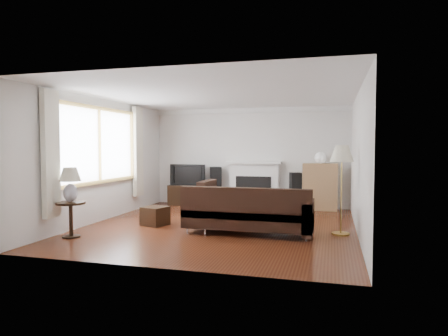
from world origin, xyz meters
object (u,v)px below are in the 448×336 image
(floor_lamp, at_px, (341,190))
(side_table, at_px, (71,220))
(bookshelf, at_px, (320,187))
(sectional_sofa, at_px, (248,211))
(tv_stand, at_px, (189,195))
(coffee_table, at_px, (271,209))

(floor_lamp, bearing_deg, side_table, -162.11)
(bookshelf, relative_size, floor_lamp, 0.72)
(sectional_sofa, bearing_deg, bookshelf, 69.25)
(tv_stand, distance_m, coffee_table, 2.87)
(tv_stand, xyz_separation_m, sectional_sofa, (2.19, -2.95, 0.13))
(side_table, bearing_deg, sectional_sofa, 21.49)
(tv_stand, xyz_separation_m, floor_lamp, (3.76, -2.64, 0.51))
(floor_lamp, bearing_deg, sectional_sofa, -168.91)
(sectional_sofa, distance_m, floor_lamp, 1.64)
(sectional_sofa, xyz_separation_m, floor_lamp, (1.57, 0.31, 0.38))
(coffee_table, xyz_separation_m, side_table, (-2.99, -2.46, 0.08))
(floor_lamp, bearing_deg, bookshelf, 99.17)
(sectional_sofa, bearing_deg, coffee_table, 82.12)
(tv_stand, relative_size, floor_lamp, 0.67)
(tv_stand, xyz_separation_m, coffee_table, (2.38, -1.60, -0.04))
(bookshelf, xyz_separation_m, side_table, (-3.94, -4.09, -0.26))
(coffee_table, bearing_deg, side_table, -142.22)
(coffee_table, bearing_deg, floor_lamp, -38.73)
(coffee_table, relative_size, side_table, 1.89)
(tv_stand, distance_m, sectional_sofa, 3.68)
(floor_lamp, bearing_deg, tv_stand, 144.90)
(side_table, bearing_deg, coffee_table, 39.38)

